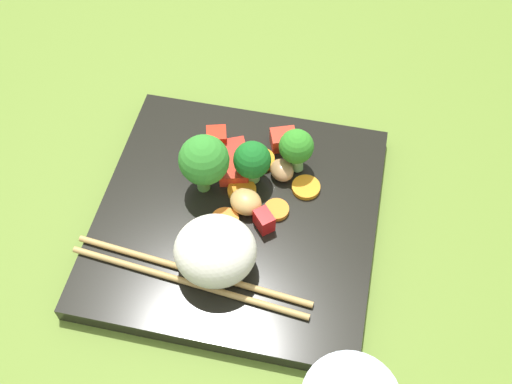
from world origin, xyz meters
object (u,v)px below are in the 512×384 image
Objects in this scene: rice_mound at (215,251)px; chopstick_pair at (190,276)px; square_plate at (237,218)px; broccoli_floret_2 at (252,161)px; carrot_slice_2 at (242,190)px.

rice_mound is 0.33× the size of chopstick_pair.
chopstick_pair is at bearing -20.24° from square_plate.
chopstick_pair is (12.83, -3.77, -2.79)cm from broccoli_floret_2.
chopstick_pair is at bearing -15.40° from carrot_slice_2.
chopstick_pair reaches higher than square_plate.
rice_mound is 11.21cm from broccoli_floret_2.
rice_mound reaches higher than square_plate.
rice_mound is (6.43, -0.77, 3.95)cm from square_plate.
carrot_slice_2 is 11.31cm from chopstick_pair.
carrot_slice_2 reaches higher than square_plate.
rice_mound is 2.58× the size of carrot_slice_2.
rice_mound is at bearing -6.80° from square_plate.
carrot_slice_2 is (-2.74, -0.01, 1.25)cm from square_plate.
square_plate is 5.32× the size of broccoli_floret_2.
carrot_slice_2 and chopstick_pair have the same top height.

